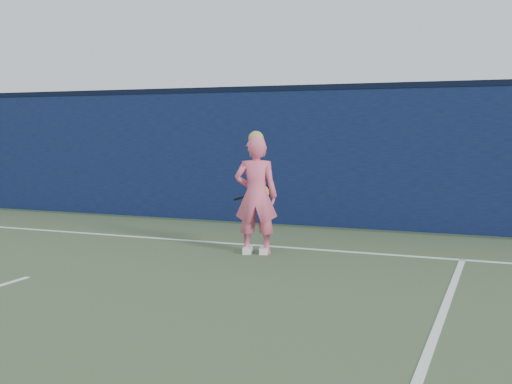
% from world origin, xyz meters
% --- Properties ---
extents(backstop_wall, '(24.00, 0.40, 2.50)m').
position_xyz_m(backstop_wall, '(0.00, 6.50, 1.25)').
color(backstop_wall, '#0D113D').
rests_on(backstop_wall, ground).
extents(wall_cap, '(24.00, 0.42, 0.10)m').
position_xyz_m(wall_cap, '(0.00, 6.50, 2.55)').
color(wall_cap, black).
rests_on(wall_cap, backstop_wall).
extents(player, '(0.70, 0.55, 1.76)m').
position_xyz_m(player, '(2.00, 3.43, 0.85)').
color(player, '#F86082').
rests_on(player, ground).
extents(racket, '(0.57, 0.19, 0.31)m').
position_xyz_m(racket, '(1.88, 3.85, 0.84)').
color(racket, black).
rests_on(racket, ground).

